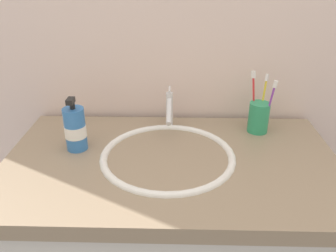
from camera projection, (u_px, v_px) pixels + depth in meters
tiled_wall_back at (173, 36)px, 1.25m from camera, size 2.22×0.04×2.40m
sink_basin at (168, 168)px, 1.10m from camera, size 0.42×0.42×0.12m
faucet at (169, 109)px, 1.23m from camera, size 0.02×0.16×0.14m
toothbrush_cup at (259, 117)px, 1.22m from camera, size 0.07×0.07×0.11m
toothbrush_red at (254, 97)px, 1.21m from camera, size 0.03×0.03×0.21m
toothbrush_purple at (270, 104)px, 1.17m from camera, size 0.03×0.02×0.19m
toothbrush_yellow at (263, 98)px, 1.21m from camera, size 0.03×0.04×0.19m
soap_dispenser at (75, 129)px, 1.10m from camera, size 0.07×0.07×0.18m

